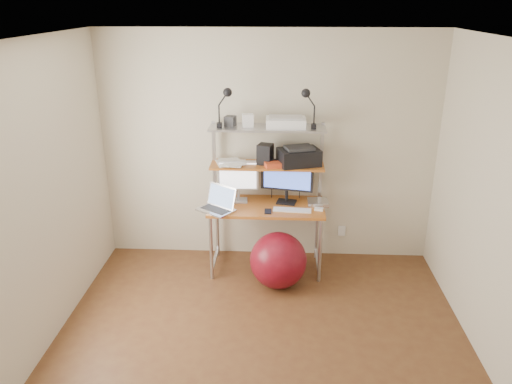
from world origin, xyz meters
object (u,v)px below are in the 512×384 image
monitor_silver (238,178)px  exercise_ball (278,260)px  monitor_black (287,178)px  laptop (219,205)px  printer (299,156)px

monitor_silver → exercise_ball: (0.44, -0.48, -0.71)m
monitor_black → laptop: (-0.70, -0.23, -0.22)m
monitor_silver → monitor_black: monitor_black is taller
printer → exercise_ball: (-0.19, -0.48, -0.95)m
monitor_silver → monitor_black: (0.51, -0.02, 0.02)m
monitor_black → laptop: 0.77m
laptop → printer: (0.81, 0.26, 0.45)m
monitor_black → exercise_ball: monitor_black is taller
laptop → exercise_ball: laptop is taller
monitor_silver → printer: printer is taller
laptop → printer: 0.97m
monitor_black → monitor_silver: bearing=-170.5°
printer → exercise_ball: size_ratio=0.83×
monitor_black → exercise_ball: 0.86m
monitor_silver → exercise_ball: bearing=-51.6°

